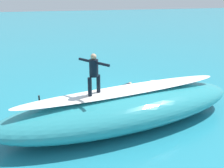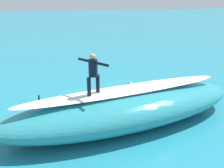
{
  "view_description": "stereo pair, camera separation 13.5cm",
  "coord_description": "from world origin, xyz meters",
  "px_view_note": "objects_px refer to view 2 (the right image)",
  "views": [
    {
      "loc": [
        3.31,
        10.53,
        4.92
      ],
      "look_at": [
        0.7,
        0.47,
        1.13
      ],
      "focal_mm": 41.0,
      "sensor_mm": 36.0,
      "label": 1
    },
    {
      "loc": [
        3.18,
        10.56,
        4.92
      ],
      "look_at": [
        0.7,
        0.47,
        1.13
      ],
      "focal_mm": 41.0,
      "sensor_mm": 36.0,
      "label": 2
    }
  ],
  "objects_px": {
    "surfboard_paddling": "(124,91)",
    "surfer_paddling": "(123,88)",
    "surfboard_riding": "(94,95)",
    "surfer_riding": "(93,71)",
    "buoy_marker": "(41,114)"
  },
  "relations": [
    {
      "from": "surfer_paddling",
      "to": "surfer_riding",
      "type": "bearing_deg",
      "value": -151.68
    },
    {
      "from": "surfboard_paddling",
      "to": "buoy_marker",
      "type": "distance_m",
      "value": 4.79
    },
    {
      "from": "surfboard_riding",
      "to": "surfer_paddling",
      "type": "relative_size",
      "value": 1.3
    },
    {
      "from": "surfer_paddling",
      "to": "buoy_marker",
      "type": "height_order",
      "value": "buoy_marker"
    },
    {
      "from": "surfer_riding",
      "to": "buoy_marker",
      "type": "height_order",
      "value": "surfer_riding"
    },
    {
      "from": "surfboard_paddling",
      "to": "surfer_riding",
      "type": "bearing_deg",
      "value": -152.48
    },
    {
      "from": "buoy_marker",
      "to": "surfer_riding",
      "type": "bearing_deg",
      "value": 148.64
    },
    {
      "from": "surfboard_paddling",
      "to": "surfer_paddling",
      "type": "relative_size",
      "value": 1.67
    },
    {
      "from": "surfer_riding",
      "to": "surfboard_riding",
      "type": "bearing_deg",
      "value": 0.0
    },
    {
      "from": "surfer_riding",
      "to": "surfer_paddling",
      "type": "bearing_deg",
      "value": -157.13
    },
    {
      "from": "surfboard_riding",
      "to": "buoy_marker",
      "type": "xyz_separation_m",
      "value": [
        1.95,
        -1.19,
        -1.09
      ]
    },
    {
      "from": "surfboard_riding",
      "to": "surfer_riding",
      "type": "height_order",
      "value": "surfer_riding"
    },
    {
      "from": "surfboard_riding",
      "to": "buoy_marker",
      "type": "distance_m",
      "value": 2.53
    },
    {
      "from": "surfboard_riding",
      "to": "surfer_paddling",
      "type": "bearing_deg",
      "value": -157.13
    },
    {
      "from": "surfer_riding",
      "to": "surfboard_paddling",
      "type": "height_order",
      "value": "surfer_riding"
    }
  ]
}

